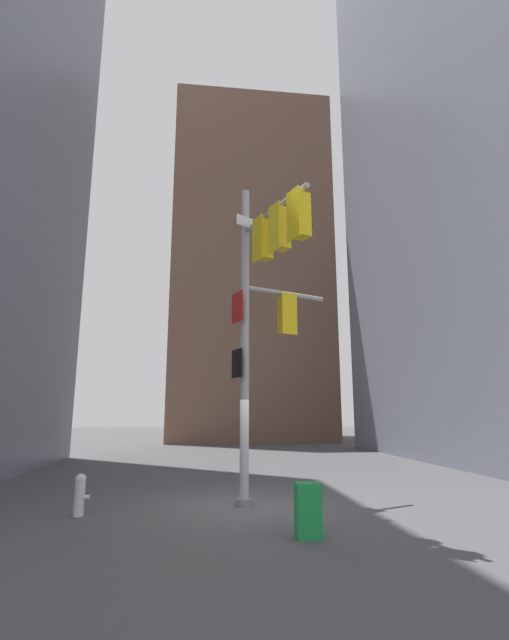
# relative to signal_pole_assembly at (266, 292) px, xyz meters

# --- Properties ---
(ground) EXTENTS (120.00, 120.00, 0.00)m
(ground) POSITION_rel_signal_pole_assembly_xyz_m (-0.46, 0.62, -5.14)
(ground) COLOR #474749
(building_mid_block) EXTENTS (12.76, 12.76, 28.55)m
(building_mid_block) POSITION_rel_signal_pole_assembly_xyz_m (2.38, 28.30, 9.13)
(building_mid_block) COLOR brown
(building_mid_block) RESTS_ON ground
(signal_pole_assembly) EXTENTS (2.70, 3.81, 8.16)m
(signal_pole_assembly) POSITION_rel_signal_pole_assembly_xyz_m (0.00, 0.00, 0.00)
(signal_pole_assembly) COLOR #9EA0A3
(signal_pole_assembly) RESTS_ON ground
(fire_hydrant) EXTENTS (0.33, 0.23, 0.88)m
(fire_hydrant) POSITION_rel_signal_pole_assembly_xyz_m (-4.11, -0.07, -4.69)
(fire_hydrant) COLOR silver
(fire_hydrant) RESTS_ON ground
(newspaper_box) EXTENTS (0.45, 0.36, 0.94)m
(newspaper_box) POSITION_rel_signal_pole_assembly_xyz_m (0.40, -2.36, -4.67)
(newspaper_box) COLOR #198C3F
(newspaper_box) RESTS_ON ground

